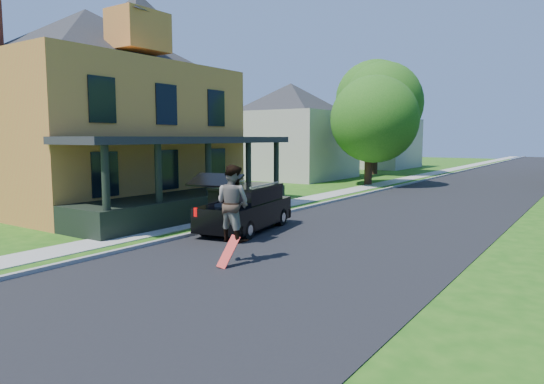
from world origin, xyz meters
The scene contains 13 objects.
ground centered at (0.00, 0.00, 0.00)m, with size 140.00×140.00×0.00m, color #1D5310.
street centered at (0.00, 20.00, 0.00)m, with size 8.00×120.00×0.02m, color black.
curb centered at (-4.05, 20.00, 0.00)m, with size 0.15×120.00×0.12m, color gray.
sidewalk centered at (-5.60, 20.00, 0.00)m, with size 1.30×120.00×0.03m, color #999890.
front_walk centered at (-9.50, 6.00, 0.00)m, with size 6.50×1.20×0.03m, color #999890.
main_house centered at (-12.80, 5.99, 4.92)m, with size 15.56×15.56×10.10m.
neighbor_house_mid centered at (-13.50, 24.00, 4.19)m, with size 12.78×12.78×8.30m.
neighbor_house_far centered at (-13.50, 40.00, 4.19)m, with size 12.78×12.78×8.30m.
black_suv centered at (-3.20, 4.90, 0.77)m, with size 2.38×4.57×2.03m.
skateboarder centered at (-0.97, 1.50, 1.48)m, with size 0.94×0.74×1.91m.
skateboard centered at (-0.74, 1.05, 0.35)m, with size 0.26×0.64×0.75m.
tree_left_mid centered at (-6.24, 22.07, 4.71)m, with size 6.45×6.58×7.56m.
tree_left_far centered at (-9.62, 31.18, 6.73)m, with size 8.47×8.60×10.37m.
Camera 1 is at (6.54, -7.73, 3.09)m, focal length 32.00 mm.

